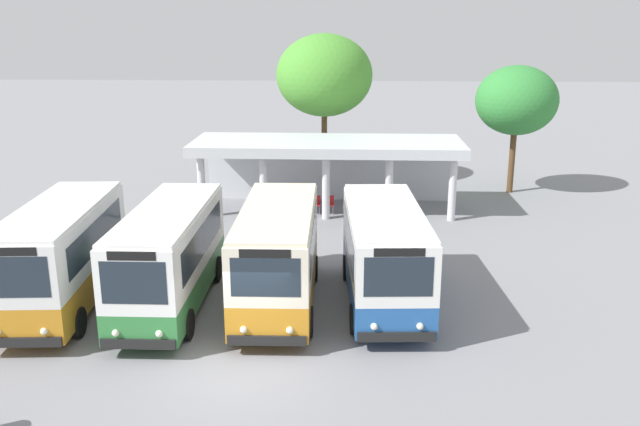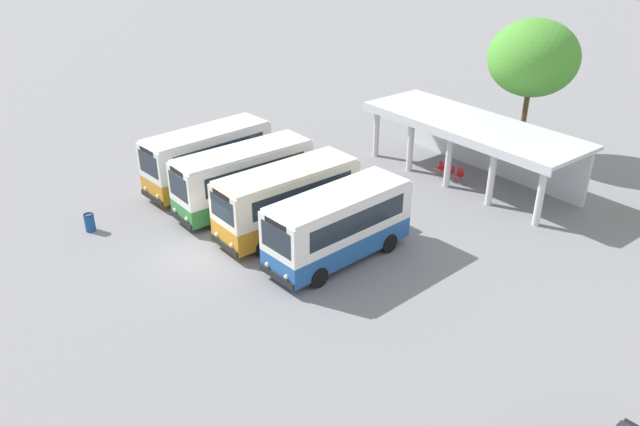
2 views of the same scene
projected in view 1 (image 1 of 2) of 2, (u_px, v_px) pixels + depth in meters
The scene contains 11 objects.
ground_plane at pixel (243, 370), 17.78m from camera, with size 180.00×180.00×0.00m, color gray.
city_bus_nearest_orange at pixel (61, 253), 21.22m from camera, with size 2.80×7.30×3.35m.
city_bus_second_in_row at pixel (169, 254), 21.23m from camera, with size 2.34×7.42×3.26m.
city_bus_middle_cream at pixel (278, 253), 21.35m from camera, with size 2.52×7.26×3.26m.
city_bus_fourth_amber at pixel (385, 252), 21.47m from camera, with size 2.74×7.11×3.22m.
terminal_canopy at pixel (328, 157), 32.83m from camera, with size 12.93×4.50×3.40m.
waiting_chair_end_by_column at pixel (302, 203), 32.11m from camera, with size 0.45×0.45×0.86m.
waiting_chair_second_from_end at pixel (316, 203), 32.11m from camera, with size 0.45×0.45×0.86m.
waiting_chair_middle_seat at pixel (329, 203), 32.13m from camera, with size 0.45×0.45×0.86m.
roadside_tree_behind_canopy at pixel (324, 76), 36.65m from camera, with size 5.27×5.27×8.30m.
roadside_tree_east_of_canopy at pixel (517, 101), 34.96m from camera, with size 4.25×4.25×6.74m.
Camera 1 is at (2.82, -15.83, 8.90)m, focal length 37.64 mm.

